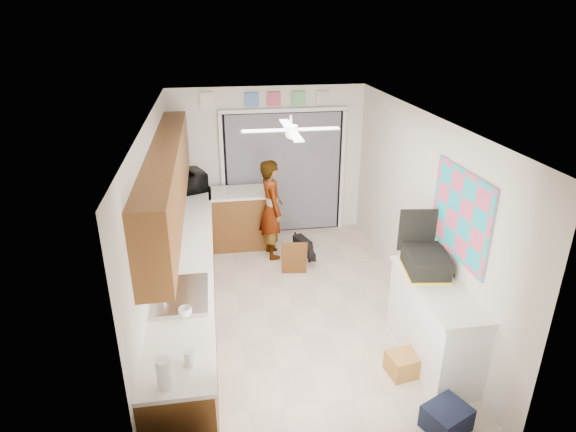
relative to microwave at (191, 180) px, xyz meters
name	(u,v)px	position (x,y,z in m)	size (l,w,h in m)	color
floor	(293,309)	(1.28, -2.21, -1.09)	(5.00, 5.00, 0.00)	#B8A794
ceiling	(294,118)	(1.28, -2.21, 1.41)	(5.00, 5.00, 0.00)	white
wall_back	(268,162)	(1.28, 0.29, 0.16)	(3.20, 3.20, 0.00)	silver
wall_front	(350,356)	(1.28, -4.71, 0.16)	(3.20, 3.20, 0.00)	silver
wall_left	(157,230)	(-0.32, -2.21, 0.16)	(5.00, 5.00, 0.00)	silver
wall_right	(419,213)	(2.88, -2.21, 0.16)	(5.00, 5.00, 0.00)	silver
left_base_cabinets	(189,287)	(-0.02, -2.21, -0.64)	(0.60, 4.80, 0.90)	brown
left_countertop	(187,253)	(-0.01, -2.21, -0.17)	(0.62, 4.80, 0.04)	white
upper_cabinets	(168,179)	(-0.16, -2.01, 0.71)	(0.32, 4.00, 0.80)	brown
sink_basin	(183,296)	(-0.01, -3.21, -0.14)	(0.50, 0.76, 0.06)	silver
faucet	(163,289)	(-0.20, -3.21, -0.04)	(0.03, 0.03, 0.22)	silver
peninsula_base	(243,219)	(0.78, -0.21, -0.64)	(1.00, 0.60, 0.90)	brown
peninsula_top	(241,192)	(0.78, -0.21, -0.17)	(1.04, 0.64, 0.04)	white
back_opening_recess	(283,173)	(1.53, 0.26, -0.04)	(2.00, 0.06, 2.10)	black
curtain_panel	(284,174)	(1.53, 0.22, -0.04)	(1.90, 0.03, 2.05)	slate
door_trim_left	(223,177)	(0.51, 0.23, -0.04)	(0.06, 0.04, 2.10)	white
door_trim_right	(342,171)	(2.55, 0.23, -0.04)	(0.06, 0.04, 2.10)	white
door_trim_head	(283,110)	(1.53, 0.23, 1.03)	(2.10, 0.04, 0.06)	white
header_frame_1	(252,100)	(1.03, 0.26, 1.21)	(0.22, 0.02, 0.22)	#4E7BD0
header_frame_2	(274,99)	(1.38, 0.26, 1.21)	(0.22, 0.02, 0.22)	#C64A67
header_frame_3	(299,98)	(1.78, 0.26, 1.21)	(0.22, 0.02, 0.22)	#69B776
header_frame_4	(323,98)	(2.18, 0.26, 1.21)	(0.22, 0.02, 0.22)	beige
route66_sign	(207,101)	(0.33, 0.26, 1.21)	(0.22, 0.02, 0.26)	silver
right_counter_base	(434,325)	(2.63, -3.41, -0.64)	(0.50, 1.40, 0.90)	white
right_counter_top	(438,287)	(2.62, -3.41, -0.17)	(0.54, 1.44, 0.04)	white
abstract_painting	(460,215)	(2.86, -3.21, 0.56)	(0.03, 1.15, 0.95)	#DC5175
ceiling_fan	(291,130)	(1.28, -2.01, 1.23)	(1.14, 1.14, 0.24)	white
microwave	(191,180)	(0.00, 0.00, 0.00)	(0.56, 0.38, 0.31)	black
cup	(185,312)	(0.03, -3.55, -0.11)	(0.12, 0.12, 0.10)	white
jar_a	(190,358)	(0.09, -4.23, -0.09)	(0.09, 0.09, 0.13)	silver
paper_towel_roll	(164,373)	(-0.09, -4.46, -0.03)	(0.12, 0.12, 0.25)	white
suitcase	(425,262)	(2.60, -3.09, -0.04)	(0.42, 0.56, 0.24)	black
suitcase_rim	(424,270)	(2.60, -3.09, -0.15)	(0.44, 0.58, 0.02)	yellow
suitcase_lid	(417,230)	(2.60, -2.80, 0.21)	(0.42, 0.03, 0.50)	black
cardboard_box	(406,363)	(2.27, -3.59, -0.97)	(0.39, 0.29, 0.24)	olive
navy_crate	(447,418)	(2.36, -4.36, -0.97)	(0.39, 0.33, 0.24)	black
cabinet_door_panel	(294,258)	(1.44, -1.34, -0.82)	(0.37, 0.03, 0.56)	brown
man	(272,209)	(1.21, -0.66, -0.31)	(0.57, 0.38, 1.57)	white
dog	(302,248)	(1.65, -0.88, -0.89)	(0.22, 0.52, 0.41)	black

